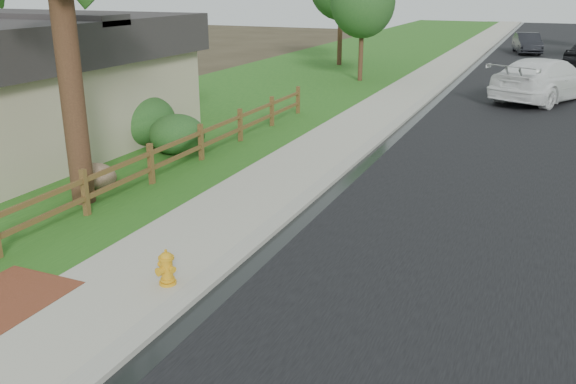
% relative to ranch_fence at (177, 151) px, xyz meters
% --- Properties ---
extents(ground, '(120.00, 120.00, 0.00)m').
position_rel_ranch_fence_xyz_m(ground, '(3.60, -6.40, -0.62)').
color(ground, '#352D1D').
extents(road, '(8.00, 90.00, 0.02)m').
position_rel_ranch_fence_xyz_m(road, '(8.20, 28.60, -0.61)').
color(road, black).
rests_on(road, ground).
extents(curb, '(0.40, 90.00, 0.12)m').
position_rel_ranch_fence_xyz_m(curb, '(4.00, 28.60, -0.56)').
color(curb, gray).
rests_on(curb, ground).
extents(wet_gutter, '(0.50, 90.00, 0.00)m').
position_rel_ranch_fence_xyz_m(wet_gutter, '(4.35, 28.60, -0.60)').
color(wet_gutter, black).
rests_on(wet_gutter, road).
extents(sidewalk, '(2.20, 90.00, 0.10)m').
position_rel_ranch_fence_xyz_m(sidewalk, '(2.70, 28.60, -0.57)').
color(sidewalk, '#ADA797').
rests_on(sidewalk, ground).
extents(grass_strip, '(1.60, 90.00, 0.06)m').
position_rel_ranch_fence_xyz_m(grass_strip, '(0.80, 28.60, -0.59)').
color(grass_strip, '#1E5217').
rests_on(grass_strip, ground).
extents(lawn_near, '(9.00, 90.00, 0.04)m').
position_rel_ranch_fence_xyz_m(lawn_near, '(-4.40, 28.60, -0.60)').
color(lawn_near, '#1E5217').
rests_on(lawn_near, ground).
extents(ranch_fence, '(0.12, 16.92, 1.10)m').
position_rel_ranch_fence_xyz_m(ranch_fence, '(0.00, 0.00, 0.00)').
color(ranch_fence, '#452B17').
rests_on(ranch_fence, ground).
extents(fire_hydrant, '(0.41, 0.34, 0.63)m').
position_rel_ranch_fence_xyz_m(fire_hydrant, '(3.50, -5.69, -0.23)').
color(fire_hydrant, gold).
rests_on(fire_hydrant, sidewalk).
extents(white_suv, '(4.94, 6.78, 1.82)m').
position_rel_ranch_fence_xyz_m(white_suv, '(8.66, 15.30, 0.31)').
color(white_suv, white).
rests_on(white_suv, road).
extents(dark_car_far, '(2.41, 4.61, 1.44)m').
position_rel_ranch_fence_xyz_m(dark_car_far, '(6.91, 34.91, 0.12)').
color(dark_car_far, black).
rests_on(dark_car_far, road).
extents(boulder, '(1.16, 0.99, 0.66)m').
position_rel_ranch_fence_xyz_m(boulder, '(-1.06, -1.95, -0.29)').
color(boulder, brown).
rests_on(boulder, ground).
extents(shrub_b, '(2.42, 2.42, 1.39)m').
position_rel_ranch_fence_xyz_m(shrub_b, '(-2.73, 2.10, 0.08)').
color(shrub_b, '#163F1B').
rests_on(shrub_b, ground).
extents(shrub_c, '(2.00, 2.00, 1.20)m').
position_rel_ranch_fence_xyz_m(shrub_c, '(-1.09, 1.64, -0.02)').
color(shrub_c, '#163F1B').
rests_on(shrub_c, ground).
extents(shrub_d, '(3.00, 3.00, 1.58)m').
position_rel_ranch_fence_xyz_m(shrub_d, '(-2.90, 2.23, 0.17)').
color(shrub_d, '#163F1B').
rests_on(shrub_d, ground).
extents(tree_near_left, '(3.25, 3.25, 5.76)m').
position_rel_ranch_fence_xyz_m(tree_near_left, '(-0.30, 17.53, 3.34)').
color(tree_near_left, '#331E14').
rests_on(tree_near_left, ground).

